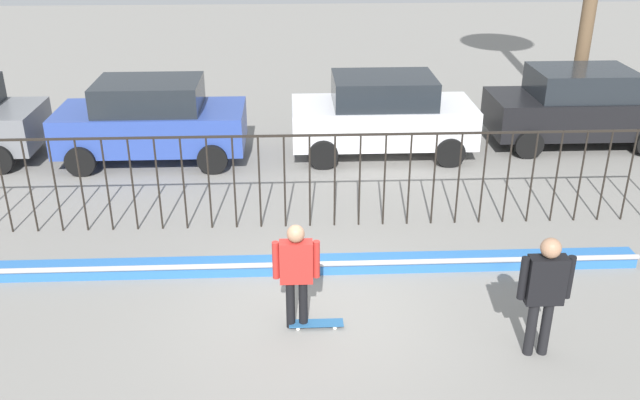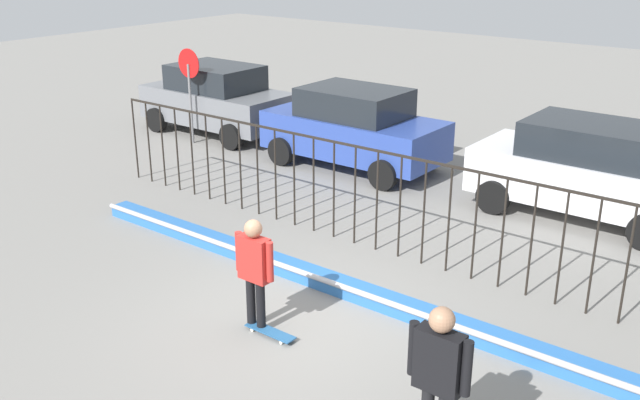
% 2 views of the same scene
% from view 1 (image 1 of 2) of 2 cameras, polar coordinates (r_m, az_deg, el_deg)
% --- Properties ---
extents(ground_plane, '(60.00, 60.00, 0.00)m').
position_cam_1_polar(ground_plane, '(10.75, -0.33, -9.01)').
color(ground_plane, gray).
extents(bowl_coping_ledge, '(11.00, 0.40, 0.27)m').
position_cam_1_polar(bowl_coping_ledge, '(11.68, -0.56, -5.34)').
color(bowl_coping_ledge, '#2D6BB7').
rests_on(bowl_coping_ledge, ground).
extents(perimeter_fence, '(14.04, 0.04, 1.84)m').
position_cam_1_polar(perimeter_fence, '(12.77, -0.86, 2.42)').
color(perimeter_fence, black).
rests_on(perimeter_fence, ground).
extents(skateboarder, '(0.67, 0.25, 1.67)m').
position_cam_1_polar(skateboarder, '(9.85, -1.97, -5.59)').
color(skateboarder, black).
rests_on(skateboarder, ground).
extents(skateboard, '(0.80, 0.20, 0.07)m').
position_cam_1_polar(skateboard, '(10.34, -0.31, -10.15)').
color(skateboard, '#26598C').
rests_on(skateboard, ground).
extents(camera_operator, '(0.73, 0.27, 1.80)m').
position_cam_1_polar(camera_operator, '(9.73, 18.06, -6.81)').
color(camera_operator, black).
rests_on(camera_operator, ground).
extents(parked_car_blue, '(4.30, 2.12, 1.90)m').
position_cam_1_polar(parked_car_blue, '(16.61, -13.74, 6.44)').
color(parked_car_blue, '#2D479E').
rests_on(parked_car_blue, ground).
extents(parked_car_white, '(4.30, 2.12, 1.90)m').
position_cam_1_polar(parked_car_white, '(16.60, 5.19, 7.04)').
color(parked_car_white, silver).
rests_on(parked_car_white, ground).
extents(parked_car_black, '(4.30, 2.12, 1.90)m').
position_cam_1_polar(parked_car_black, '(18.33, 20.52, 7.27)').
color(parked_car_black, black).
rests_on(parked_car_black, ground).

